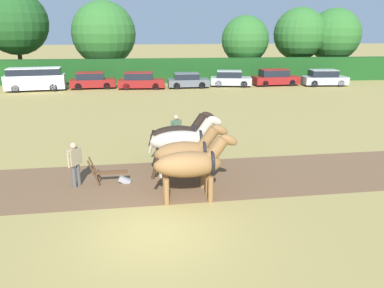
{
  "coord_description": "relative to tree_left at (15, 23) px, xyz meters",
  "views": [
    {
      "loc": [
        0.14,
        -9.4,
        5.58
      ],
      "look_at": [
        1.59,
        4.8,
        1.1
      ],
      "focal_mm": 35.0,
      "sensor_mm": 36.0,
      "label": 1
    }
  ],
  "objects": [
    {
      "name": "tree_center_left",
      "position": [
        8.89,
        1.01,
        -1.13
      ],
      "size": [
        6.98,
        6.98,
        8.37
      ],
      "color": "brown",
      "rests_on": "ground"
    },
    {
      "name": "draft_horse_trail_right",
      "position": [
        15.2,
        -27.75,
        -4.75
      ],
      "size": [
        2.87,
        0.96,
        2.3
      ],
      "rotation": [
        0.0,
        0.0,
        0.04
      ],
      "color": "black",
      "rests_on": "ground"
    },
    {
      "name": "parked_car_center_left",
      "position": [
        13.01,
        -7.15,
        -5.27
      ],
      "size": [
        4.38,
        1.97,
        1.55
      ],
      "rotation": [
        0.0,
        0.0,
        -0.05
      ],
      "color": "maroon",
      "rests_on": "ground"
    },
    {
      "name": "draft_horse_lead_right",
      "position": [
        15.31,
        -30.12,
        -4.74
      ],
      "size": [
        2.8,
        1.01,
        2.35
      ],
      "rotation": [
        0.0,
        0.0,
        0.04
      ],
      "color": "brown",
      "rests_on": "ground"
    },
    {
      "name": "tree_left",
      "position": [
        0.0,
        0.0,
        0.0
      ],
      "size": [
        6.67,
        6.67,
        9.36
      ],
      "color": "#4C3823",
      "rests_on": "ground"
    },
    {
      "name": "ground_plane",
      "position": [
        14.07,
        -33.33,
        -6.01
      ],
      "size": [
        240.0,
        240.0,
        0.0
      ],
      "primitive_type": "plane",
      "color": "#998447"
    },
    {
      "name": "draft_horse_lead_left",
      "position": [
        15.35,
        -31.31,
        -4.72
      ],
      "size": [
        2.92,
        1.0,
        2.33
      ],
      "rotation": [
        0.0,
        0.0,
        0.04
      ],
      "color": "brown",
      "rests_on": "ground"
    },
    {
      "name": "parked_car_far_right",
      "position": [
        30.95,
        -7.15,
        -5.25
      ],
      "size": [
        4.34,
        1.97,
        1.57
      ],
      "rotation": [
        0.0,
        0.0,
        -0.04
      ],
      "color": "#9E9EA8",
      "rests_on": "ground"
    },
    {
      "name": "tree_center_right",
      "position": [
        31.06,
        0.53,
        -1.22
      ],
      "size": [
        5.9,
        5.9,
        7.75
      ],
      "color": "#4C3823",
      "rests_on": "ground"
    },
    {
      "name": "parked_car_center_right",
      "position": [
        21.68,
        -6.57,
        -5.28
      ],
      "size": [
        4.15,
        2.37,
        1.52
      ],
      "rotation": [
        0.0,
        0.0,
        -0.17
      ],
      "color": "#A8A8B2",
      "rests_on": "ground"
    },
    {
      "name": "tree_right",
      "position": [
        35.23,
        0.57,
        -1.36
      ],
      "size": [
        6.04,
        6.04,
        7.68
      ],
      "color": "#423323",
      "rests_on": "ground"
    },
    {
      "name": "parked_car_left",
      "position": [
        8.44,
        -6.52,
        -5.27
      ],
      "size": [
        4.28,
        2.14,
        1.53
      ],
      "rotation": [
        0.0,
        0.0,
        0.08
      ],
      "color": "maroon",
      "rests_on": "ground"
    },
    {
      "name": "farmer_at_plow",
      "position": [
        11.3,
        -29.76,
        -5.03
      ],
      "size": [
        0.44,
        0.57,
        1.67
      ],
      "rotation": [
        0.0,
        0.0,
        -0.59
      ],
      "color": "#4C4C4C",
      "rests_on": "ground"
    },
    {
      "name": "plowed_furrow_strip",
      "position": [
        10.51,
        -29.73,
        -6.0
      ],
      "size": [
        31.16,
        5.43,
        0.01
      ],
      "primitive_type": "cube",
      "rotation": [
        0.0,
        0.0,
        0.04
      ],
      "color": "brown",
      "rests_on": "ground"
    },
    {
      "name": "farmer_beside_team",
      "position": [
        15.19,
        -25.85,
        -5.03
      ],
      "size": [
        0.54,
        0.47,
        1.68
      ],
      "rotation": [
        0.0,
        0.0,
        -0.89
      ],
      "color": "#28334C",
      "rests_on": "ground"
    },
    {
      "name": "hedgerow",
      "position": [
        14.07,
        -3.19,
        -4.79
      ],
      "size": [
        69.91,
        1.35,
        2.44
      ],
      "primitive_type": "cube",
      "color": "#194719",
      "rests_on": "ground"
    },
    {
      "name": "plow",
      "position": [
        12.62,
        -29.64,
        -5.69
      ],
      "size": [
        1.54,
        0.48,
        1.13
      ],
      "rotation": [
        0.0,
        0.0,
        0.04
      ],
      "color": "#4C331E",
      "rests_on": "ground"
    },
    {
      "name": "draft_horse_trail_left",
      "position": [
        15.25,
        -28.94,
        -4.66
      ],
      "size": [
        2.95,
        0.95,
        2.39
      ],
      "rotation": [
        0.0,
        0.0,
        0.04
      ],
      "color": "#B2A38E",
      "rests_on": "ground"
    },
    {
      "name": "parked_van",
      "position": [
        3.51,
        -7.34,
        -4.95
      ],
      "size": [
        5.35,
        2.6,
        2.06
      ],
      "rotation": [
        0.0,
        0.0,
        0.13
      ],
      "color": "silver",
      "rests_on": "ground"
    },
    {
      "name": "tree_center",
      "position": [
        24.47,
        -0.44,
        -1.82
      ],
      "size": [
        5.24,
        5.24,
        6.82
      ],
      "color": "#423323",
      "rests_on": "ground"
    },
    {
      "name": "parked_car_right",
      "position": [
        26.22,
        -6.43,
        -5.25
      ],
      "size": [
        4.62,
        2.11,
        1.6
      ],
      "rotation": [
        0.0,
        0.0,
        0.09
      ],
      "color": "maroon",
      "rests_on": "ground"
    },
    {
      "name": "parked_car_center",
      "position": [
        17.44,
        -7.01,
        -5.33
      ],
      "size": [
        3.91,
        1.88,
        1.41
      ],
      "rotation": [
        0.0,
        0.0,
        0.04
      ],
      "color": "#565B66",
      "rests_on": "ground"
    }
  ]
}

